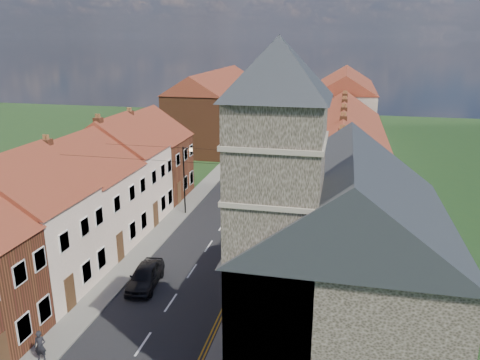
% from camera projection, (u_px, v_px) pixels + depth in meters
% --- Properties ---
extents(road, '(7.00, 90.00, 0.02)m').
position_uv_depth(road, '(250.00, 184.00, 50.10)').
color(road, black).
rests_on(road, ground).
extents(pavement_left, '(1.80, 90.00, 0.12)m').
position_uv_depth(pavement_left, '(211.00, 181.00, 51.01)').
color(pavement_left, slate).
rests_on(pavement_left, ground).
extents(pavement_right, '(1.80, 90.00, 0.12)m').
position_uv_depth(pavement_right, '(291.00, 186.00, 49.17)').
color(pavement_right, slate).
rests_on(pavement_right, ground).
extents(church, '(11.25, 14.25, 15.20)m').
position_uv_depth(church, '(336.00, 246.00, 21.55)').
color(church, '#29251C').
rests_on(church, ground).
extents(cottage_r_tudor, '(8.30, 5.20, 9.00)m').
position_uv_depth(cottage_r_tudor, '(337.00, 206.00, 30.72)').
color(cottage_r_tudor, beige).
rests_on(cottage_r_tudor, ground).
extents(cottage_r_white_near, '(8.30, 6.00, 9.00)m').
position_uv_depth(cottage_r_white_near, '(339.00, 182.00, 35.75)').
color(cottage_r_white_near, '#B8B8AE').
rests_on(cottage_r_white_near, ground).
extents(cottage_r_cream_mid, '(8.30, 5.20, 9.00)m').
position_uv_depth(cottage_r_cream_mid, '(340.00, 164.00, 40.79)').
color(cottage_r_cream_mid, beige).
rests_on(cottage_r_cream_mid, ground).
extents(cottage_r_pink, '(8.30, 6.00, 9.00)m').
position_uv_depth(cottage_r_pink, '(341.00, 150.00, 45.83)').
color(cottage_r_pink, beige).
rests_on(cottage_r_pink, ground).
extents(cottage_r_white_far, '(8.30, 5.20, 9.00)m').
position_uv_depth(cottage_r_white_far, '(342.00, 139.00, 50.86)').
color(cottage_r_white_far, '#B8B8AE').
rests_on(cottage_r_white_far, ground).
extents(cottage_r_cream_far, '(8.30, 6.00, 9.00)m').
position_uv_depth(cottage_r_cream_far, '(343.00, 129.00, 55.90)').
color(cottage_r_cream_far, beige).
rests_on(cottage_r_cream_far, ground).
extents(cottage_l_cream, '(8.30, 6.30, 9.10)m').
position_uv_depth(cottage_l_cream, '(18.00, 222.00, 27.90)').
color(cottage_l_cream, '#FFDCC9').
rests_on(cottage_l_cream, ground).
extents(cottage_l_white, '(8.30, 6.90, 8.80)m').
position_uv_depth(cottage_l_white, '(76.00, 191.00, 33.92)').
color(cottage_l_white, '#FFDCC9').
rests_on(cottage_l_white, ground).
extents(cottage_l_brick_mid, '(8.30, 5.70, 9.10)m').
position_uv_depth(cottage_l_brick_mid, '(115.00, 167.00, 39.56)').
color(cottage_l_brick_mid, '#FFDCC9').
rests_on(cottage_l_brick_mid, ground).
extents(cottage_l_pink, '(8.30, 6.30, 8.80)m').
position_uv_depth(cottage_l_pink, '(144.00, 153.00, 45.02)').
color(cottage_l_pink, brown).
rests_on(cottage_l_pink, ground).
extents(block_right_far, '(8.30, 24.20, 10.50)m').
position_uv_depth(block_right_far, '(344.00, 105.00, 69.93)').
color(block_right_far, beige).
rests_on(block_right_far, ground).
extents(block_left_far, '(8.30, 24.20, 10.50)m').
position_uv_depth(block_left_far, '(216.00, 106.00, 69.14)').
color(block_left_far, brown).
rests_on(block_left_far, ground).
extents(lamppost, '(0.88, 0.15, 6.00)m').
position_uv_depth(lamppost, '(185.00, 176.00, 40.53)').
color(lamppost, black).
rests_on(lamppost, pavement_left).
extents(car_near, '(2.07, 4.26, 1.40)m').
position_uv_depth(car_near, '(145.00, 276.00, 29.41)').
color(car_near, black).
rests_on(car_near, ground).
extents(car_far, '(2.20, 4.67, 1.32)m').
position_uv_depth(car_far, '(255.00, 155.00, 59.73)').
color(car_far, navy).
rests_on(car_far, ground).
extents(car_distant, '(2.30, 4.18, 1.11)m').
position_uv_depth(car_distant, '(273.00, 125.00, 80.46)').
color(car_distant, '#B8BBC0').
rests_on(car_distant, ground).
extents(pedestrian_left, '(0.64, 0.49, 1.57)m').
position_uv_depth(pedestrian_left, '(40.00, 346.00, 22.42)').
color(pedestrian_left, black).
rests_on(pedestrian_left, pavement_left).
extents(pedestrian_right, '(0.78, 0.61, 1.59)m').
position_uv_depth(pedestrian_right, '(276.00, 237.00, 34.51)').
color(pedestrian_right, black).
rests_on(pedestrian_right, pavement_right).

